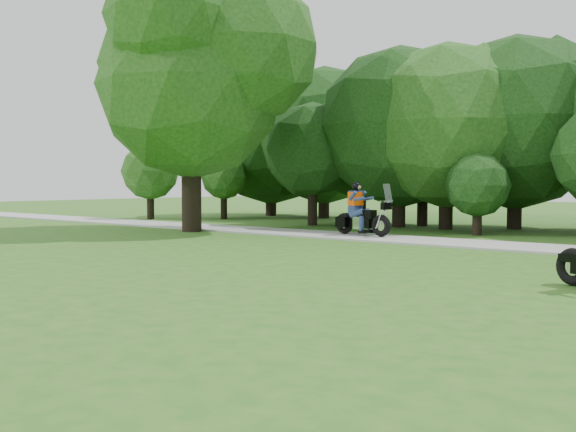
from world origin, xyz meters
The scene contains 5 objects.
ground centered at (0.00, 0.00, 0.00)m, with size 100.00×100.00×0.00m, color #27631C.
walkway centered at (0.00, 8.00, 0.03)m, with size 60.00×2.20×0.06m, color #9E9E99.
tree_line centered at (-0.18, 14.79, 3.70)m, with size 39.52×10.90×7.63m.
big_tree_west centered at (-10.54, 6.85, 5.76)m, with size 8.64×6.56×9.96m.
touring_motorcycle centered at (-4.76, 8.28, 0.66)m, with size 2.18×0.84×1.66m.
Camera 1 is at (6.08, -8.69, 1.71)m, focal length 40.00 mm.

